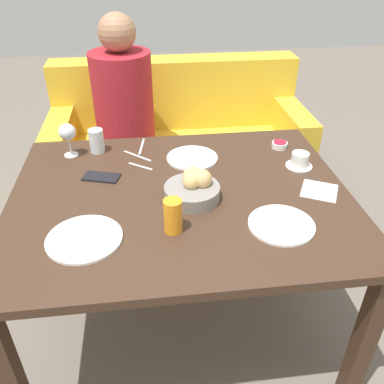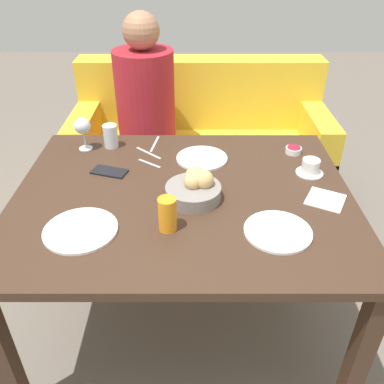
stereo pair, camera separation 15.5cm
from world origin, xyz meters
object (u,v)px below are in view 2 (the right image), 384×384
Objects in this scene: wine_glass at (81,127)px; knife_silver at (147,153)px; cell_phone at (108,172)px; jam_bowl_berry at (292,150)px; spoon_coffee at (148,163)px; seated_person at (146,135)px; plate_near_right at (277,231)px; couch at (199,153)px; napkin at (324,199)px; juice_glass at (166,214)px; plate_near_left at (79,230)px; plate_far_center at (201,158)px; coffee_cup at (309,167)px; water_tumbler at (109,136)px; fork_silver at (153,144)px; bread_basket at (193,188)px.

knife_silver is at bearing -8.40° from wine_glass.
knife_silver is at bearing 49.22° from cell_phone.
jam_bowl_berry reaches higher than spoon_coffee.
plate_near_right is at bearing -64.42° from seated_person.
napkin is (0.46, -1.14, 0.40)m from couch.
juice_glass reaches higher than jam_bowl_berry.
spoon_coffee is at bearing -105.97° from couch.
plate_near_right is 1.50× the size of wine_glass.
knife_silver is 1.21× the size of spoon_coffee.
plate_near_right is at bearing -32.17° from cell_phone.
couch is 1.40m from juice_glass.
plate_near_left is 1.55× the size of cell_phone.
plate_near_right is 1.01× the size of plate_far_center.
spoon_coffee is (-0.66, -0.10, -0.01)m from jam_bowl_berry.
plate_far_center is at bearing 145.08° from napkin.
cell_phone is at bearing -130.78° from knife_silver.
juice_glass is (0.19, -1.16, 0.25)m from seated_person.
plate_far_center reaches higher than knife_silver.
knife_silver is at bearing 165.33° from coffee_cup.
knife_silver is 0.23m from cell_phone.
couch is 12.41× the size of knife_silver.
spoon_coffee is (0.08, -0.70, 0.19)m from seated_person.
seated_person is 0.60m from water_tumbler.
wine_glass reaches higher than knife_silver.
seated_person is 5.30× the size of plate_near_right.
fork_silver is at bearing 145.39° from napkin.
seated_person reaches higher than plate_near_right.
cell_phone is at bearing -113.70° from couch.
juice_glass is 0.47m from cell_phone.
plate_far_center reaches higher than napkin.
seated_person is 10.00× the size of juice_glass.
water_tumbler is 0.20m from knife_silver.
juice_glass is at bearing -115.89° from bread_basket.
juice_glass is 0.75× the size of cell_phone.
coffee_cup is 0.85m from cell_phone.
wine_glass is at bearing -168.10° from water_tumbler.
plate_near_right is at bearing -49.54° from knife_silver.
wine_glass is 1.03m from coffee_cup.
spoon_coffee is at bearing 102.89° from juice_glass.
couch reaches higher than juice_glass.
water_tumbler is 1.03× the size of spoon_coffee.
plate_near_right is 0.94m from water_tumbler.
wine_glass is at bearing 157.11° from napkin.
wine_glass is 0.32m from knife_silver.
cell_phone is at bearing -167.71° from jam_bowl_berry.
fork_silver is (-0.10, 0.66, -0.06)m from juice_glass.
knife_silver is at bearing -83.40° from seated_person.
knife_silver is (0.07, -0.60, 0.19)m from seated_person.
cell_phone is at bearing 166.41° from napkin.
spoon_coffee is (-0.23, -0.04, -0.00)m from plate_far_center.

